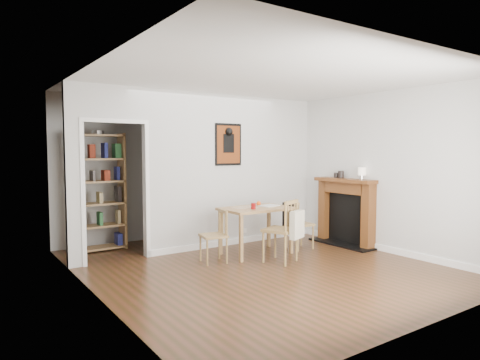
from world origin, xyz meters
TOP-DOWN VIEW (x-y plane):
  - ground at (0.00, 0.00)m, footprint 5.20×5.20m
  - room_shell at (0.10, 1.34)m, footprint 5.20×5.20m
  - dining_table at (0.43, 0.57)m, footprint 1.10×0.70m
  - chair_left at (-0.40, 0.50)m, footprint 0.45×0.45m
  - chair_right at (1.24, 0.46)m, footprint 0.48×0.43m
  - chair_front at (0.43, -0.04)m, footprint 0.61×0.64m
  - bookshelf at (-1.55, 2.24)m, footprint 0.81×0.33m
  - fireplace at (2.16, 0.25)m, footprint 0.45×1.25m
  - red_glass at (0.28, 0.43)m, footprint 0.07×0.07m
  - orange_fruit at (0.59, 0.72)m, footprint 0.07×0.07m
  - placemat at (0.26, 0.67)m, footprint 0.39×0.29m
  - notebook at (0.70, 0.57)m, footprint 0.35×0.28m
  - mantel_lamp at (2.16, -0.08)m, footprint 0.13×0.13m
  - ceramic_jar_a at (2.16, 0.38)m, footprint 0.11×0.11m
  - ceramic_jar_b at (2.16, 0.50)m, footprint 0.07×0.07m

SIDE VIEW (x-z plane):
  - ground at x=0.00m, z-range 0.00..0.00m
  - chair_left at x=-0.40m, z-range 0.00..0.78m
  - chair_right at x=1.24m, z-range 0.01..0.82m
  - chair_front at x=0.43m, z-range 0.01..0.94m
  - fireplace at x=2.16m, z-range 0.04..1.20m
  - dining_table at x=0.43m, z-range 0.28..1.03m
  - placemat at x=0.26m, z-range 0.75..0.75m
  - notebook at x=0.70m, z-range 0.75..0.76m
  - orange_fruit at x=0.59m, z-range 0.75..0.82m
  - red_glass at x=0.28m, z-range 0.75..0.84m
  - bookshelf at x=-1.55m, z-range -0.01..1.92m
  - ceramic_jar_b at x=2.16m, z-range 1.16..1.25m
  - ceramic_jar_a at x=2.16m, z-range 1.16..1.29m
  - mantel_lamp at x=2.16m, z-range 1.18..1.39m
  - room_shell at x=0.10m, z-range -1.30..3.90m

